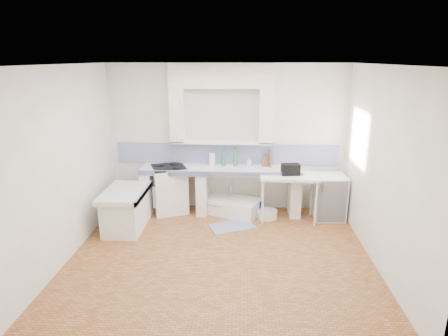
# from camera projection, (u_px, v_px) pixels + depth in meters

# --- Properties ---
(floor) EXTENTS (4.50, 4.50, 0.00)m
(floor) POSITION_uv_depth(u_px,v_px,m) (220.00, 256.00, 5.70)
(floor) COLOR #A2663C
(floor) RESTS_ON ground
(ceiling) EXTENTS (4.50, 4.50, 0.00)m
(ceiling) POSITION_uv_depth(u_px,v_px,m) (220.00, 65.00, 4.91)
(ceiling) COLOR white
(ceiling) RESTS_ON ground
(wall_back) EXTENTS (4.50, 0.00, 4.50)m
(wall_back) POSITION_uv_depth(u_px,v_px,m) (227.00, 138.00, 7.22)
(wall_back) COLOR white
(wall_back) RESTS_ON ground
(wall_front) EXTENTS (4.50, 0.00, 4.50)m
(wall_front) POSITION_uv_depth(u_px,v_px,m) (206.00, 230.00, 3.39)
(wall_front) COLOR white
(wall_front) RESTS_ON ground
(wall_left) EXTENTS (0.00, 4.50, 4.50)m
(wall_left) POSITION_uv_depth(u_px,v_px,m) (64.00, 165.00, 5.42)
(wall_left) COLOR white
(wall_left) RESTS_ON ground
(wall_right) EXTENTS (0.00, 4.50, 4.50)m
(wall_right) POSITION_uv_depth(u_px,v_px,m) (383.00, 170.00, 5.19)
(wall_right) COLOR white
(wall_right) RESTS_ON ground
(alcove_mass) EXTENTS (1.90, 0.25, 0.45)m
(alcove_mass) POSITION_uv_depth(u_px,v_px,m) (221.00, 76.00, 6.78)
(alcove_mass) COLOR white
(alcove_mass) RESTS_ON ground
(window_frame) EXTENTS (0.35, 0.86, 1.06)m
(window_frame) POSITION_uv_depth(u_px,v_px,m) (370.00, 138.00, 6.27)
(window_frame) COLOR #332010
(window_frame) RESTS_ON ground
(lace_valance) EXTENTS (0.01, 0.84, 0.24)m
(lace_valance) POSITION_uv_depth(u_px,v_px,m) (363.00, 115.00, 6.17)
(lace_valance) COLOR white
(lace_valance) RESTS_ON ground
(counter_slab) EXTENTS (3.00, 0.60, 0.08)m
(counter_slab) POSITION_uv_depth(u_px,v_px,m) (221.00, 170.00, 7.09)
(counter_slab) COLOR white
(counter_slab) RESTS_ON ground
(counter_lip) EXTENTS (3.00, 0.04, 0.10)m
(counter_lip) POSITION_uv_depth(u_px,v_px,m) (220.00, 174.00, 6.82)
(counter_lip) COLOR navy
(counter_lip) RESTS_ON ground
(counter_pier_left) EXTENTS (0.20, 0.55, 0.82)m
(counter_pier_left) POSITION_uv_depth(u_px,v_px,m) (149.00, 191.00, 7.29)
(counter_pier_left) COLOR white
(counter_pier_left) RESTS_ON ground
(counter_pier_mid) EXTENTS (0.20, 0.55, 0.82)m
(counter_pier_mid) POSITION_uv_depth(u_px,v_px,m) (203.00, 192.00, 7.24)
(counter_pier_mid) COLOR white
(counter_pier_mid) RESTS_ON ground
(counter_pier_right) EXTENTS (0.20, 0.55, 0.82)m
(counter_pier_right) POSITION_uv_depth(u_px,v_px,m) (294.00, 194.00, 7.14)
(counter_pier_right) COLOR white
(counter_pier_right) RESTS_ON ground
(peninsula_top) EXTENTS (0.70, 1.10, 0.08)m
(peninsula_top) POSITION_uv_depth(u_px,v_px,m) (125.00, 193.00, 6.46)
(peninsula_top) COLOR white
(peninsula_top) RESTS_ON ground
(peninsula_base) EXTENTS (0.60, 1.00, 0.62)m
(peninsula_base) POSITION_uv_depth(u_px,v_px,m) (126.00, 212.00, 6.56)
(peninsula_base) COLOR white
(peninsula_base) RESTS_ON ground
(peninsula_lip) EXTENTS (0.04, 1.10, 0.10)m
(peninsula_lip) POSITION_uv_depth(u_px,v_px,m) (144.00, 193.00, 6.45)
(peninsula_lip) COLOR navy
(peninsula_lip) RESTS_ON ground
(backsplash) EXTENTS (4.27, 0.03, 0.40)m
(backsplash) POSITION_uv_depth(u_px,v_px,m) (227.00, 154.00, 7.29)
(backsplash) COLOR navy
(backsplash) RESTS_ON ground
(stove) EXTENTS (0.80, 0.79, 0.88)m
(stove) POSITION_uv_depth(u_px,v_px,m) (169.00, 190.00, 7.27)
(stove) COLOR white
(stove) RESTS_ON ground
(sink) EXTENTS (1.25, 0.99, 0.26)m
(sink) POSITION_uv_depth(u_px,v_px,m) (230.00, 206.00, 7.26)
(sink) COLOR white
(sink) RESTS_ON ground
(side_table) EXTENTS (1.04, 0.59, 0.05)m
(side_table) POSITION_uv_depth(u_px,v_px,m) (288.00, 198.00, 6.88)
(side_table) COLOR white
(side_table) RESTS_ON ground
(fridge) EXTENTS (0.56, 0.56, 0.83)m
(fridge) POSITION_uv_depth(u_px,v_px,m) (329.00, 197.00, 6.96)
(fridge) COLOR white
(fridge) RESTS_ON ground
(bucket_red) EXTENTS (0.30, 0.30, 0.25)m
(bucket_red) POSITION_uv_depth(u_px,v_px,m) (214.00, 206.00, 7.27)
(bucket_red) COLOR #B04A25
(bucket_red) RESTS_ON ground
(bucket_orange) EXTENTS (0.31, 0.31, 0.28)m
(bucket_orange) POSITION_uv_depth(u_px,v_px,m) (229.00, 207.00, 7.19)
(bucket_orange) COLOR orange
(bucket_orange) RESTS_ON ground
(bucket_blue) EXTENTS (0.37, 0.37, 0.27)m
(bucket_blue) POSITION_uv_depth(u_px,v_px,m) (255.00, 207.00, 7.23)
(bucket_blue) COLOR #081EBD
(bucket_blue) RESTS_ON ground
(basin_white) EXTENTS (0.45, 0.45, 0.15)m
(basin_white) POSITION_uv_depth(u_px,v_px,m) (267.00, 214.00, 7.05)
(basin_white) COLOR white
(basin_white) RESTS_ON ground
(water_bottle_a) EXTENTS (0.11, 0.11, 0.32)m
(water_bottle_a) POSITION_uv_depth(u_px,v_px,m) (230.00, 202.00, 7.42)
(water_bottle_a) COLOR silver
(water_bottle_a) RESTS_ON ground
(water_bottle_b) EXTENTS (0.10, 0.10, 0.28)m
(water_bottle_b) POSITION_uv_depth(u_px,v_px,m) (233.00, 203.00, 7.42)
(water_bottle_b) COLOR silver
(water_bottle_b) RESTS_ON ground
(black_bag) EXTENTS (0.34, 0.22, 0.20)m
(black_bag) POSITION_uv_depth(u_px,v_px,m) (291.00, 169.00, 6.75)
(black_bag) COLOR black
(black_bag) RESTS_ON side_table
(green_bottle_a) EXTENTS (0.08, 0.08, 0.29)m
(green_bottle_a) POSITION_uv_depth(u_px,v_px,m) (224.00, 158.00, 7.18)
(green_bottle_a) COLOR #30754B
(green_bottle_a) RESTS_ON counter_slab
(green_bottle_b) EXTENTS (0.10, 0.10, 0.34)m
(green_bottle_b) POSITION_uv_depth(u_px,v_px,m) (235.00, 157.00, 7.16)
(green_bottle_b) COLOR #30754B
(green_bottle_b) RESTS_ON counter_slab
(knife_block) EXTENTS (0.12, 0.11, 0.20)m
(knife_block) POSITION_uv_depth(u_px,v_px,m) (265.00, 161.00, 7.15)
(knife_block) COLOR olive
(knife_block) RESTS_ON counter_slab
(cutting_board) EXTENTS (0.04, 0.22, 0.29)m
(cutting_board) POSITION_uv_depth(u_px,v_px,m) (271.00, 159.00, 7.13)
(cutting_board) COLOR olive
(cutting_board) RESTS_ON counter_slab
(paper_towel) EXTENTS (0.14, 0.14, 0.24)m
(paper_towel) POSITION_uv_depth(u_px,v_px,m) (212.00, 159.00, 7.20)
(paper_towel) COLOR white
(paper_towel) RESTS_ON counter_slab
(soap_bottle) EXTENTS (0.10, 0.10, 0.17)m
(soap_bottle) POSITION_uv_depth(u_px,v_px,m) (249.00, 162.00, 7.17)
(soap_bottle) COLOR white
(soap_bottle) RESTS_ON counter_slab
(rug) EXTENTS (0.88, 0.72, 0.01)m
(rug) POSITION_uv_depth(u_px,v_px,m) (232.00, 226.00, 6.70)
(rug) COLOR #374A8E
(rug) RESTS_ON ground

